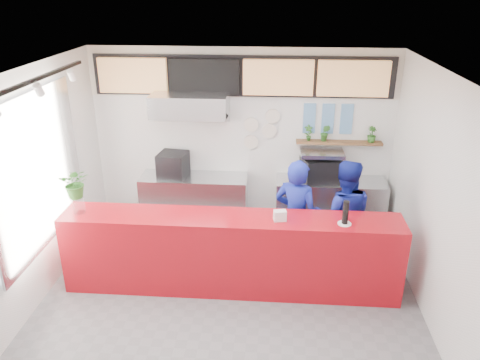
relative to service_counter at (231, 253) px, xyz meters
The scene contains 43 objects.
floor 0.68m from the service_counter, 90.00° to the right, with size 5.00×5.00×0.00m, color slate.
ceiling 2.48m from the service_counter, 90.00° to the right, with size 5.00×5.00×0.00m, color silver.
wall_back 2.30m from the service_counter, 90.00° to the left, with size 5.00×5.00×0.00m, color white.
wall_left 2.70m from the service_counter, behind, with size 5.00×5.00×0.00m, color white.
wall_right 2.70m from the service_counter, ahead, with size 5.00×5.00×0.00m, color white.
service_counter is the anchor object (origin of this frame).
cream_band 2.93m from the service_counter, 90.00° to the left, with size 5.00×0.02×0.80m, color beige.
prep_bench 1.97m from the service_counter, 113.96° to the left, with size 1.80×0.60×0.90m, color #B2B5BA.
panini_oven 2.20m from the service_counter, 122.37° to the left, with size 0.45×0.45×0.41m, color black.
extraction_hood 2.50m from the service_counter, 114.57° to the left, with size 1.20×0.70×0.35m, color #B2B5BA.
hood_lip 2.38m from the service_counter, 114.57° to the left, with size 1.20×0.70×0.08m, color #B2B5BA.
right_bench 2.35m from the service_counter, 50.19° to the left, with size 1.80×0.60×0.90m, color #B2B5BA.
espresso_machine 2.29m from the service_counter, 53.85° to the left, with size 0.60×0.43×0.39m, color black.
espresso_tray 2.38m from the service_counter, 53.85° to the left, with size 0.69×0.48×0.06m, color #B0B2B7.
herb_shelf 2.73m from the service_counter, 51.34° to the left, with size 1.40×0.18×0.04m, color brown.
menu_board_far_left 3.31m from the service_counter, 131.47° to the left, with size 1.10×0.10×0.55m, color tan.
menu_board_mid_left 2.88m from the service_counter, 106.59° to the left, with size 1.10×0.10×0.55m, color black.
menu_board_mid_right 2.87m from the service_counter, 73.94° to the left, with size 1.10×0.10×0.55m, color tan.
menu_board_far_right 3.30m from the service_counter, 48.86° to the left, with size 1.10×0.10×0.55m, color tan.
soffit 2.87m from the service_counter, 90.00° to the left, with size 4.80×0.04×0.65m, color black.
window_pane 2.73m from the service_counter, behind, with size 0.04×2.20×1.90m, color silver.
window_frame 2.71m from the service_counter, behind, with size 0.03×2.30×2.00m, color #B2B5BA.
track_rail 3.21m from the service_counter, 169.22° to the right, with size 0.05×2.40×0.04m, color black.
dec_plate_a 2.40m from the service_counter, 85.86° to the left, with size 0.24×0.24×0.03m, color silver.
dec_plate_b 2.39m from the service_counter, 77.74° to the left, with size 0.24×0.24×0.03m, color silver.
dec_plate_c 2.26m from the service_counter, 85.86° to the left, with size 0.24×0.24×0.03m, color silver.
dec_plate_d 2.52m from the service_counter, 76.42° to the left, with size 0.24×0.24×0.03m, color silver.
photo_frame_a 2.76m from the service_counter, 62.13° to the left, with size 0.20×0.02×0.25m, color #598CBF.
photo_frame_b 2.90m from the service_counter, 56.06° to the left, with size 0.20×0.02×0.25m, color #598CBF.
photo_frame_c 3.05m from the service_counter, 50.74° to the left, with size 0.20×0.02×0.25m, color #598CBF.
photo_frame_d 2.64m from the service_counter, 62.13° to the left, with size 0.20×0.02×0.25m, color #598CBF.
photo_frame_e 2.78m from the service_counter, 56.06° to the left, with size 0.20×0.02×0.25m, color #598CBF.
photo_frame_f 2.94m from the service_counter, 50.74° to the left, with size 0.20×0.02×0.25m, color #598CBF.
staff_center 1.05m from the service_counter, 29.11° to the left, with size 0.63×0.42×1.73m, color navy.
staff_right 1.68m from the service_counter, 20.82° to the left, with size 0.83×0.65×1.71m, color navy.
herb_a 2.53m from the service_counter, 61.30° to the left, with size 0.14×0.10×0.26m, color #2E6423.
herb_b 2.66m from the service_counter, 55.66° to the left, with size 0.16×0.13×0.28m, color #2E6423.
herb_d 3.11m from the service_counter, 43.42° to the left, with size 0.15×0.13×0.26m, color #2E6423.
glass_vase 2.12m from the service_counter, behind, with size 0.16×0.16×0.19m, color silver.
basil_vase 2.24m from the service_counter, behind, with size 0.37×0.32×0.41m, color #2E6423.
napkin_holder 0.89m from the service_counter, ahead, with size 0.16×0.10×0.14m, color white.
white_plate 1.56m from the service_counter, ahead, with size 0.17×0.17×0.01m, color white.
pepper_mill 1.63m from the service_counter, ahead, with size 0.08×0.08×0.30m, color black.
Camera 1 is at (0.54, -5.01, 3.93)m, focal length 35.00 mm.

